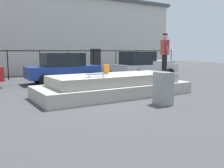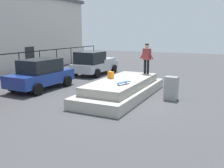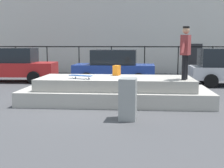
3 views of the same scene
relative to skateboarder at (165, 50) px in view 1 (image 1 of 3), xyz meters
The scene contains 10 objects.
ground_plane 3.59m from the skateboarder, behind, with size 60.00×60.00×0.00m, color #424244.
concrete_ledge 2.72m from the skateboarder, 167.49° to the left, with size 6.36×2.47×0.87m.
skateboarder is the anchor object (origin of this frame).
skateboard 3.47m from the skateboarder, behind, with size 0.81×0.46×0.12m.
backpack 2.65m from the skateboarder, 153.28° to the left, with size 0.28×0.20×0.36m, color orange.
car_blue_sedan_mid 6.04m from the skateboarder, 116.60° to the left, with size 4.05×2.06×1.71m.
car_silver_pickup_far 6.03m from the skateboarder, 59.50° to the left, with size 4.24×2.19×1.78m.
utility_box 2.85m from the skateboarder, 133.78° to the right, with size 0.44×0.60×1.11m, color gray.
fence_row 9.12m from the skateboarder, 109.75° to the left, with size 24.06×0.06×1.86m.
warehouse_building 15.32m from the skateboarder, 101.63° to the left, with size 27.37×8.61×6.44m.
Camera 1 is at (-4.46, -8.15, 1.81)m, focal length 39.47 mm.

